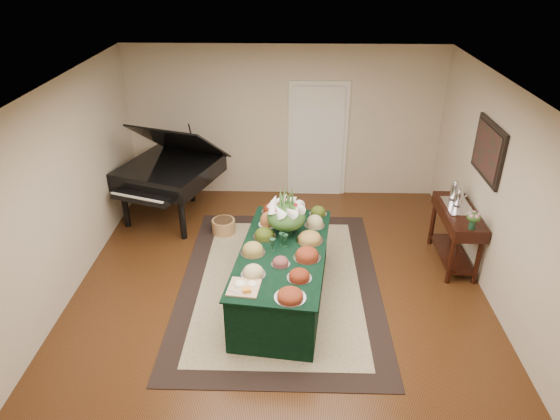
{
  "coord_description": "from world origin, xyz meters",
  "views": [
    {
      "loc": [
        0.16,
        -5.48,
        4.14
      ],
      "look_at": [
        0.0,
        0.3,
        1.05
      ],
      "focal_mm": 32.0,
      "sensor_mm": 36.0,
      "label": 1
    }
  ],
  "objects_px": {
    "buffet_table": "(283,275)",
    "grand_piano": "(170,171)",
    "mahogany_sideboard": "(457,222)",
    "floral_centerpiece": "(286,212)"
  },
  "relations": [
    {
      "from": "floral_centerpiece",
      "to": "mahogany_sideboard",
      "type": "height_order",
      "value": "floral_centerpiece"
    },
    {
      "from": "buffet_table",
      "to": "grand_piano",
      "type": "height_order",
      "value": "grand_piano"
    },
    {
      "from": "buffet_table",
      "to": "mahogany_sideboard",
      "type": "height_order",
      "value": "mahogany_sideboard"
    },
    {
      "from": "grand_piano",
      "to": "mahogany_sideboard",
      "type": "xyz_separation_m",
      "value": [
        4.35,
        -1.27,
        -0.18
      ]
    },
    {
      "from": "buffet_table",
      "to": "mahogany_sideboard",
      "type": "relative_size",
      "value": 1.94
    },
    {
      "from": "floral_centerpiece",
      "to": "mahogany_sideboard",
      "type": "bearing_deg",
      "value": 12.26
    },
    {
      "from": "buffet_table",
      "to": "mahogany_sideboard",
      "type": "bearing_deg",
      "value": 21.16
    },
    {
      "from": "buffet_table",
      "to": "grand_piano",
      "type": "distance_m",
      "value": 2.96
    },
    {
      "from": "floral_centerpiece",
      "to": "grand_piano",
      "type": "distance_m",
      "value": 2.66
    },
    {
      "from": "floral_centerpiece",
      "to": "grand_piano",
      "type": "height_order",
      "value": "grand_piano"
    }
  ]
}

